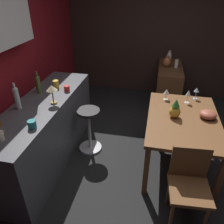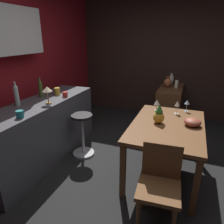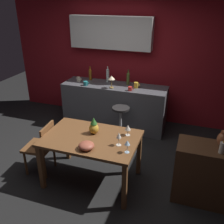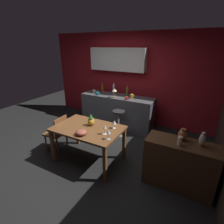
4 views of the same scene
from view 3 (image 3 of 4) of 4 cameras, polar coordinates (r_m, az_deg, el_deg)
The scene contains 22 objects.
ground_plane at distance 4.22m, azimuth -5.18°, elevation -12.18°, with size 9.00×9.00×0.00m, color black.
wall_kitchen_back at distance 5.46m, azimuth 2.66°, elevation 12.96°, with size 5.20×0.33×2.60m.
dining_table at distance 3.59m, azimuth -4.69°, elevation -6.87°, with size 1.32×0.87×0.74m.
kitchen_counter at distance 5.24m, azimuth 0.53°, elevation 1.40°, with size 2.10×0.60×0.90m, color #4C4C51.
sideboard_cabinet at distance 3.64m, azimuth 22.74°, elevation -13.18°, with size 1.10×0.44×0.82m, color #56351E.
chair_near_window at distance 4.01m, azimuth -15.48°, elevation -7.33°, with size 0.43×0.43×0.82m.
bar_stool at distance 4.75m, azimuth 1.96°, elevation -2.45°, with size 0.34×0.34×0.67m.
wine_glass_left at distance 3.53m, azimuth 3.58°, elevation -3.54°, with size 0.08×0.08×0.16m.
wine_glass_right at distance 3.15m, azimuth 3.46°, elevation -7.05°, with size 0.07×0.07×0.17m.
wine_glass_center at distance 3.29m, azimuth 1.54°, elevation -5.37°, with size 0.07×0.07×0.19m.
pineapple_centerpiece at distance 3.59m, azimuth -4.11°, elevation -3.32°, with size 0.14×0.14×0.25m.
fruit_bowl at distance 3.27m, azimuth -5.78°, elevation -7.55°, with size 0.21×0.21×0.10m, color #9E4C38.
wine_bottle_amber at distance 5.39m, azimuth -4.93°, elevation 8.57°, with size 0.06×0.06×0.29m.
wine_bottle_clear at distance 5.24m, azimuth -0.97°, elevation 8.42°, with size 0.06×0.06×0.32m.
wine_bottle_olive at distance 5.09m, azimuth 3.65°, elevation 7.71°, with size 0.06×0.06×0.30m.
cup_red at distance 4.78m, azimuth 4.11°, elevation 5.26°, with size 0.11×0.08×0.08m.
cup_teal at distance 5.08m, azimuth -5.95°, elevation 6.45°, with size 0.12×0.09×0.08m.
cup_mustard at distance 4.93m, azimuth 5.46°, elevation 6.05°, with size 0.12×0.09×0.11m.
cup_cream at distance 5.36m, azimuth -7.53°, elevation 7.36°, with size 0.12×0.08×0.09m.
counter_lamp at distance 4.85m, azimuth -0.11°, elevation 7.50°, with size 0.13×0.13×0.24m.
pillar_candle_tall at distance 3.30m, azimuth 23.56°, elevation -7.39°, with size 0.07×0.07×0.17m.
vase_copper at distance 3.44m, azimuth 23.70°, elevation -5.61°, with size 0.14×0.14×0.20m.
Camera 3 is at (1.45, -3.05, 2.54)m, focal length 40.59 mm.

